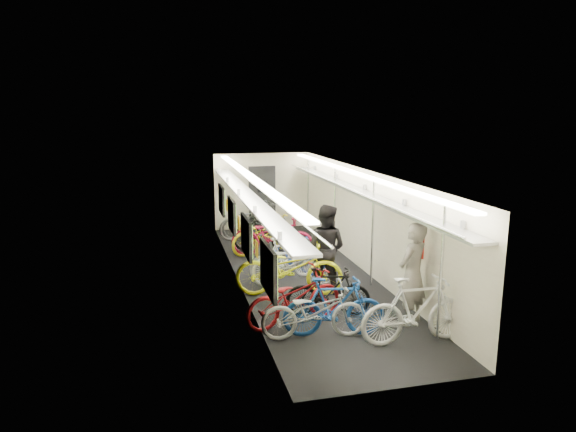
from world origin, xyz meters
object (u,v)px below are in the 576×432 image
bicycle_1 (334,307)px  passenger_mid (325,248)px  bicycle_0 (314,311)px  backpack (423,248)px  passenger_near (412,274)px

bicycle_1 → passenger_mid: passenger_mid is taller
bicycle_0 → passenger_mid: bearing=-16.7°
bicycle_0 → backpack: bearing=-71.7°
passenger_near → passenger_mid: (-0.96, 2.01, -0.00)m
bicycle_0 → backpack: backpack is taller
passenger_near → backpack: bearing=-170.0°
bicycle_0 → passenger_mid: 2.40m
bicycle_0 → passenger_near: (1.84, 0.18, 0.45)m
bicycle_0 → passenger_mid: size_ratio=0.97×
passenger_mid → backpack: passenger_mid is taller
bicycle_1 → passenger_mid: bearing=-3.6°
passenger_mid → passenger_near: bearing=157.3°
bicycle_0 → bicycle_1: (0.34, -0.01, 0.05)m
passenger_near → passenger_mid: 2.23m
passenger_mid → backpack: (1.31, -1.68, 0.36)m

